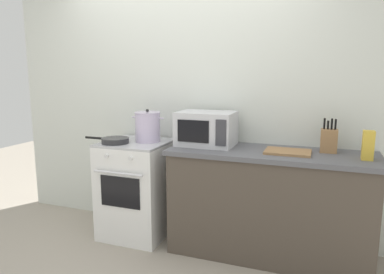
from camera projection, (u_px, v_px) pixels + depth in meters
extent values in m
plane|color=#9E9384|center=(141.00, 271.00, 2.85)|extent=(10.00, 10.00, 0.00)
cube|color=silver|center=(214.00, 105.00, 3.42)|extent=(4.40, 0.10, 2.50)
cube|color=#4C4238|center=(268.00, 206.00, 3.04)|extent=(1.64, 0.56, 0.88)
cube|color=#59595E|center=(270.00, 154.00, 2.96)|extent=(1.70, 0.60, 0.04)
cube|color=white|center=(137.00, 189.00, 3.44)|extent=(0.60, 0.60, 0.90)
cube|color=#B7B7BC|center=(136.00, 143.00, 3.36)|extent=(0.60, 0.60, 0.02)
cube|color=black|center=(120.00, 192.00, 3.15)|extent=(0.39, 0.01, 0.28)
cylinder|color=silver|center=(118.00, 173.00, 3.10)|extent=(0.48, 0.02, 0.02)
cylinder|color=silver|center=(106.00, 156.00, 3.13)|extent=(0.04, 0.02, 0.04)
cylinder|color=silver|center=(130.00, 158.00, 3.05)|extent=(0.04, 0.02, 0.04)
cylinder|color=silver|center=(148.00, 127.00, 3.35)|extent=(0.23, 0.23, 0.27)
cylinder|color=silver|center=(147.00, 113.00, 3.33)|extent=(0.24, 0.24, 0.01)
sphere|color=black|center=(147.00, 111.00, 3.32)|extent=(0.03, 0.03, 0.03)
cylinder|color=silver|center=(135.00, 117.00, 3.38)|extent=(0.05, 0.01, 0.01)
cylinder|color=silver|center=(161.00, 118.00, 3.29)|extent=(0.05, 0.01, 0.01)
cylinder|color=#28282B|center=(115.00, 141.00, 3.28)|extent=(0.25, 0.25, 0.05)
cylinder|color=black|center=(95.00, 138.00, 3.36)|extent=(0.20, 0.02, 0.02)
cube|color=silver|center=(206.00, 129.00, 3.18)|extent=(0.50, 0.36, 0.30)
cube|color=black|center=(193.00, 131.00, 3.03)|extent=(0.28, 0.01, 0.19)
cube|color=#38383D|center=(221.00, 133.00, 2.95)|extent=(0.09, 0.01, 0.22)
cube|color=#997047|center=(288.00, 152.00, 2.88)|extent=(0.36, 0.26, 0.02)
cube|color=#997047|center=(329.00, 141.00, 2.89)|extent=(0.13, 0.10, 0.19)
cylinder|color=black|center=(324.00, 124.00, 2.88)|extent=(0.02, 0.02, 0.09)
cylinder|color=black|center=(328.00, 125.00, 2.87)|extent=(0.02, 0.02, 0.07)
cylinder|color=black|center=(332.00, 124.00, 2.86)|extent=(0.02, 0.02, 0.09)
cylinder|color=black|center=(336.00, 124.00, 2.85)|extent=(0.02, 0.02, 0.09)
cube|color=gold|center=(368.00, 145.00, 2.64)|extent=(0.08, 0.08, 0.22)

